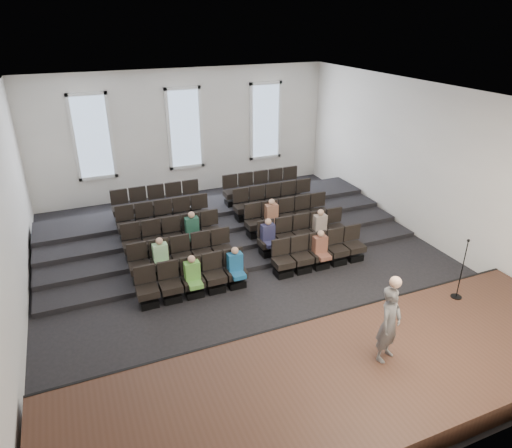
{
  "coord_description": "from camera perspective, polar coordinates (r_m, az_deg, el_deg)",
  "views": [
    {
      "loc": [
        -4.39,
        -10.72,
        6.88
      ],
      "look_at": [
        0.34,
        0.5,
        1.23
      ],
      "focal_mm": 32.0,
      "sensor_mm": 36.0,
      "label": 1
    }
  ],
  "objects": [
    {
      "name": "ground",
      "position": [
        13.47,
        -0.52,
        -5.8
      ],
      "size": [
        14.0,
        14.0,
        0.0
      ],
      "primitive_type": "plane",
      "color": "black",
      "rests_on": "ground"
    },
    {
      "name": "ceiling",
      "position": [
        11.73,
        -0.61,
        15.73
      ],
      "size": [
        12.0,
        14.0,
        0.02
      ],
      "primitive_type": "cube",
      "color": "white",
      "rests_on": "ground"
    },
    {
      "name": "wall_back",
      "position": [
        18.79,
        -8.89,
        11.14
      ],
      "size": [
        12.0,
        0.04,
        5.0
      ],
      "primitive_type": "cube",
      "color": "white",
      "rests_on": "ground"
    },
    {
      "name": "wall_front",
      "position": [
        7.22,
        21.92,
        -14.6
      ],
      "size": [
        12.0,
        0.04,
        5.0
      ],
      "primitive_type": "cube",
      "color": "white",
      "rests_on": "ground"
    },
    {
      "name": "wall_left",
      "position": [
        11.69,
        -29.0,
        -0.4
      ],
      "size": [
        0.04,
        14.0,
        5.0
      ],
      "primitive_type": "cube",
      "color": "white",
      "rests_on": "ground"
    },
    {
      "name": "wall_right",
      "position": [
        15.57,
        20.55,
        6.98
      ],
      "size": [
        0.04,
        14.0,
        5.0
      ],
      "primitive_type": "cube",
      "color": "white",
      "rests_on": "ground"
    },
    {
      "name": "stage",
      "position": [
        9.74,
        11.65,
        -18.66
      ],
      "size": [
        11.8,
        3.6,
        0.5
      ],
      "primitive_type": "cube",
      "color": "#42281C",
      "rests_on": "ground"
    },
    {
      "name": "stage_lip",
      "position": [
        10.85,
        6.37,
        -12.93
      ],
      "size": [
        11.8,
        0.06,
        0.52
      ],
      "primitive_type": "cube",
      "color": "black",
      "rests_on": "ground"
    },
    {
      "name": "risers",
      "position": [
        16.03,
        -4.85,
        0.17
      ],
      "size": [
        11.8,
        4.8,
        0.6
      ],
      "color": "black",
      "rests_on": "ground"
    },
    {
      "name": "seating_rows",
      "position": [
        14.42,
        -2.86,
        -0.58
      ],
      "size": [
        6.8,
        4.7,
        1.67
      ],
      "color": "black",
      "rests_on": "ground"
    },
    {
      "name": "windows",
      "position": [
        18.68,
        -8.88,
        11.69
      ],
      "size": [
        8.44,
        0.1,
        3.24
      ],
      "color": "white",
      "rests_on": "wall_back"
    },
    {
      "name": "audience",
      "position": [
        13.34,
        -1.05,
        -2.16
      ],
      "size": [
        5.45,
        2.64,
        1.1
      ],
      "color": "#60A843",
      "rests_on": "seating_rows"
    },
    {
      "name": "speaker",
      "position": [
        9.53,
        16.32,
        -11.93
      ],
      "size": [
        0.71,
        0.6,
        1.65
      ],
      "primitive_type": "imported",
      "rotation": [
        0.0,
        0.0,
        0.41
      ],
      "color": "#5B5856",
      "rests_on": "stage"
    },
    {
      "name": "mic_stand",
      "position": [
        12.2,
        24.11,
        -6.47
      ],
      "size": [
        0.27,
        0.27,
        1.6
      ],
      "color": "black",
      "rests_on": "stage"
    }
  ]
}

